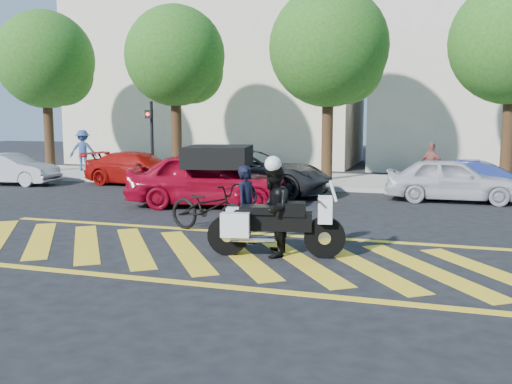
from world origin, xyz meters
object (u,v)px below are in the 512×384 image
(officer_moto, at_px, (273,210))
(parked_right, at_px, (481,180))
(police_motorcycle, at_px, (274,224))
(parked_mid_left, at_px, (251,173))
(red_convertible, at_px, (208,179))
(parked_left, at_px, (139,169))
(parked_mid_right, at_px, (451,180))
(parked_far_left, at_px, (11,169))
(officer_bike, at_px, (247,205))
(bicycle, at_px, (208,208))

(officer_moto, bearing_deg, parked_right, 143.50)
(police_motorcycle, height_order, officer_moto, officer_moto)
(parked_mid_left, bearing_deg, red_convertible, 171.85)
(parked_mid_left, height_order, parked_right, parked_mid_left)
(officer_moto, xyz_separation_m, parked_left, (-7.86, 9.10, -0.22))
(police_motorcycle, bearing_deg, parked_left, 120.25)
(parked_mid_right, bearing_deg, parked_far_left, 90.19)
(red_convertible, distance_m, parked_left, 6.08)
(police_motorcycle, bearing_deg, parked_mid_left, 100.07)
(police_motorcycle, distance_m, officer_moto, 0.25)
(officer_moto, bearing_deg, parked_far_left, -131.96)
(officer_bike, relative_size, police_motorcycle, 0.63)
(officer_bike, relative_size, parked_mid_left, 0.30)
(red_convertible, bearing_deg, officer_moto, -158.13)
(parked_left, relative_size, parked_mid_left, 0.82)
(bicycle, xyz_separation_m, red_convertible, (-1.43, 3.45, 0.23))
(police_motorcycle, relative_size, parked_mid_left, 0.47)
(parked_mid_left, bearing_deg, police_motorcycle, -157.78)
(parked_left, relative_size, parked_mid_right, 1.11)
(parked_far_left, distance_m, parked_left, 4.98)
(parked_far_left, distance_m, parked_mid_right, 16.04)
(police_motorcycle, xyz_separation_m, parked_far_left, (-12.65, 7.71, -0.00))
(parked_left, height_order, parked_mid_left, parked_mid_left)
(bicycle, bearing_deg, officer_moto, -112.24)
(officer_bike, distance_m, parked_mid_right, 8.48)
(police_motorcycle, bearing_deg, parked_far_left, 138.05)
(police_motorcycle, height_order, red_convertible, red_convertible)
(officer_bike, bearing_deg, parked_right, -16.33)
(parked_far_left, xyz_separation_m, parked_left, (4.77, 1.40, 0.03))
(red_convertible, relative_size, parked_mid_right, 1.17)
(parked_far_left, distance_m, parked_right, 16.99)
(parked_far_left, bearing_deg, parked_left, -78.44)
(police_motorcycle, xyz_separation_m, parked_mid_left, (-2.91, 7.71, 0.14))
(red_convertible, relative_size, parked_far_left, 1.26)
(red_convertible, relative_size, parked_left, 1.06)
(red_convertible, bearing_deg, parked_far_left, 62.23)
(parked_left, bearing_deg, parked_right, -86.81)
(officer_moto, height_order, parked_far_left, officer_moto)
(police_motorcycle, relative_size, parked_left, 0.57)
(officer_moto, bearing_deg, red_convertible, -156.98)
(police_motorcycle, bearing_deg, bicycle, 130.00)
(police_motorcycle, height_order, parked_left, parked_left)
(bicycle, xyz_separation_m, parked_far_left, (-10.72, 6.12, 0.05))
(bicycle, distance_m, police_motorcycle, 2.50)
(police_motorcycle, xyz_separation_m, parked_mid_right, (3.38, 8.15, 0.07))
(officer_moto, xyz_separation_m, red_convertible, (-3.34, 5.03, -0.06))
(police_motorcycle, bearing_deg, red_convertible, 113.12)
(police_motorcycle, height_order, parked_far_left, parked_far_left)
(parked_mid_right, relative_size, parked_right, 1.06)
(officer_moto, relative_size, parked_left, 0.39)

